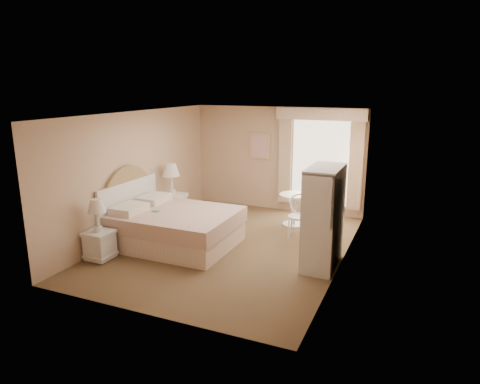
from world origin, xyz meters
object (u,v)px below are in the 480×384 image
at_px(bed, 170,225).
at_px(round_table, 294,205).
at_px(nightstand_near, 99,237).
at_px(cafe_chair, 299,213).
at_px(armoire, 323,226).
at_px(nightstand_far, 172,200).

height_order(bed, round_table, bed).
distance_m(nightstand_near, round_table, 4.13).
xyz_separation_m(bed, cafe_chair, (2.17, 1.36, 0.13)).
bearing_deg(nightstand_near, armoire, 19.40).
height_order(bed, armoire, armoire).
bearing_deg(cafe_chair, nightstand_far, 174.45).
xyz_separation_m(round_table, armoire, (1.06, -1.92, 0.25)).
xyz_separation_m(nightstand_near, nightstand_far, (0.00, 2.38, 0.08)).
bearing_deg(nightstand_far, nightstand_near, -90.00).
bearing_deg(nightstand_far, armoire, -16.69).
bearing_deg(armoire, bed, -177.15).
relative_size(nightstand_far, round_table, 1.87).
distance_m(nightstand_far, armoire, 3.82).
distance_m(bed, cafe_chair, 2.57).
relative_size(nightstand_near, nightstand_far, 0.83).
height_order(nightstand_far, round_table, nightstand_far).
relative_size(nightstand_far, armoire, 0.76).
height_order(bed, nightstand_far, bed).
xyz_separation_m(nightstand_near, cafe_chair, (2.90, 2.50, 0.10)).
height_order(bed, cafe_chair, bed).
bearing_deg(armoire, nightstand_near, -160.60).
relative_size(bed, nightstand_far, 1.74).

